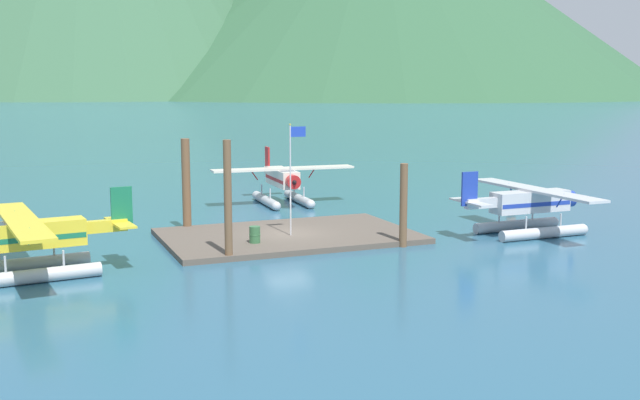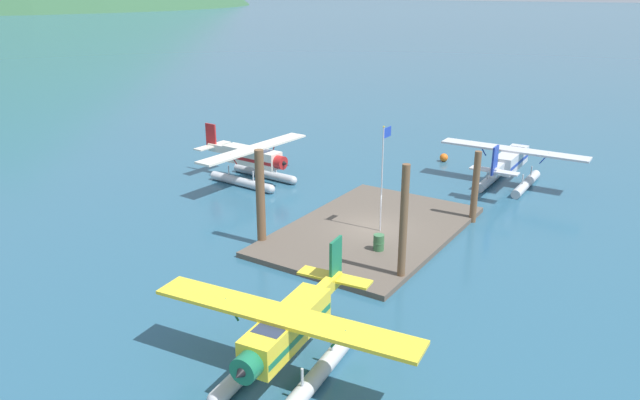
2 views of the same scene
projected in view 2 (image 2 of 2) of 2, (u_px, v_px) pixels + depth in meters
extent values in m
plane|color=#285670|center=(371.00, 233.00, 35.17)|extent=(1200.00, 1200.00, 0.00)
cube|color=brown|center=(371.00, 230.00, 35.12)|extent=(13.88, 8.85, 0.30)
cylinder|color=brown|center=(403.00, 224.00, 28.44)|extent=(0.38, 0.38, 5.97)
cylinder|color=brown|center=(475.00, 187.00, 36.06)|extent=(0.41, 0.41, 4.48)
cylinder|color=brown|center=(260.00, 198.00, 32.68)|extent=(0.50, 0.50, 5.48)
cylinder|color=silver|center=(382.00, 181.00, 33.66)|extent=(0.08, 0.08, 6.09)
cube|color=#1E3DB2|center=(387.00, 132.00, 33.11)|extent=(0.90, 0.03, 0.56)
sphere|color=gold|center=(384.00, 127.00, 32.62)|extent=(0.10, 0.10, 0.10)
cylinder|color=#33663D|center=(379.00, 242.00, 32.00)|extent=(0.58, 0.58, 0.88)
torus|color=#33663D|center=(379.00, 242.00, 32.00)|extent=(0.62, 0.62, 0.04)
sphere|color=orange|center=(444.00, 158.00, 49.36)|extent=(0.68, 0.68, 0.68)
cylinder|color=#B7BABF|center=(492.00, 178.00, 44.08)|extent=(5.61, 0.69, 0.64)
sphere|color=#B7BABF|center=(503.00, 169.00, 46.31)|extent=(0.64, 0.64, 0.64)
cylinder|color=#B7BABF|center=(526.00, 184.00, 42.82)|extent=(5.61, 0.69, 0.64)
sphere|color=#B7BABF|center=(536.00, 174.00, 45.05)|extent=(0.64, 0.64, 0.64)
cylinder|color=#B7BABF|center=(497.00, 166.00, 44.81)|extent=(0.10, 0.10, 0.70)
cylinder|color=#B7BABF|center=(487.00, 174.00, 42.90)|extent=(0.10, 0.10, 0.70)
cylinder|color=#B7BABF|center=(531.00, 171.00, 43.55)|extent=(0.10, 0.10, 0.70)
cylinder|color=#B7BABF|center=(523.00, 179.00, 41.64)|extent=(0.10, 0.10, 0.70)
cube|color=silver|center=(511.00, 160.00, 42.91)|extent=(4.81, 1.28, 1.20)
cube|color=#1E389E|center=(511.00, 161.00, 42.94)|extent=(4.71, 1.30, 0.24)
cube|color=#283347|center=(516.00, 152.00, 43.65)|extent=(1.11, 1.06, 0.56)
cube|color=silver|center=(513.00, 150.00, 42.92)|extent=(1.49, 10.41, 0.14)
cylinder|color=#1E389E|center=(483.00, 150.00, 44.14)|extent=(0.09, 0.62, 0.84)
cylinder|color=#1E389E|center=(544.00, 159.00, 41.92)|extent=(0.09, 0.62, 0.84)
cylinder|color=#1E389E|center=(521.00, 151.00, 45.05)|extent=(0.61, 0.97, 0.96)
cone|color=black|center=(523.00, 150.00, 45.41)|extent=(0.35, 0.36, 0.36)
cube|color=silver|center=(498.00, 169.00, 40.29)|extent=(2.20, 0.46, 0.56)
cube|color=#1E389E|center=(495.00, 160.00, 39.29)|extent=(1.00, 0.13, 1.90)
cube|color=silver|center=(494.00, 171.00, 39.62)|extent=(0.83, 3.21, 0.10)
cylinder|color=#B7BABF|center=(264.00, 174.00, 45.19)|extent=(0.95, 5.63, 0.64)
sphere|color=#B7BABF|center=(293.00, 180.00, 43.64)|extent=(0.64, 0.64, 0.64)
cylinder|color=#B7BABF|center=(241.00, 182.00, 43.29)|extent=(0.95, 5.63, 0.64)
sphere|color=#B7BABF|center=(271.00, 189.00, 41.74)|extent=(0.64, 0.64, 0.64)
cylinder|color=#B7BABF|center=(276.00, 168.00, 44.30)|extent=(0.10, 0.10, 0.70)
cylinder|color=#B7BABF|center=(252.00, 163.00, 45.63)|extent=(0.10, 0.10, 0.70)
cylinder|color=#B7BABF|center=(253.00, 176.00, 42.40)|extent=(0.10, 0.10, 0.70)
cylinder|color=#B7BABF|center=(229.00, 170.00, 43.72)|extent=(0.10, 0.10, 0.70)
cube|color=silver|center=(252.00, 157.00, 43.69)|extent=(1.50, 4.86, 1.20)
cube|color=#B21E1E|center=(252.00, 158.00, 43.73)|extent=(1.52, 4.77, 0.24)
cube|color=#283347|center=(263.00, 154.00, 42.98)|extent=(1.11, 1.16, 0.56)
cube|color=silver|center=(255.00, 148.00, 43.30)|extent=(10.46, 1.97, 0.14)
cylinder|color=#B21E1E|center=(274.00, 147.00, 45.09)|extent=(0.63, 0.11, 0.84)
cylinder|color=#B21E1E|center=(234.00, 159.00, 41.74)|extent=(0.63, 0.11, 0.84)
cylinder|color=#B21E1E|center=(280.00, 163.00, 42.20)|extent=(0.99, 0.65, 0.96)
cone|color=black|center=(285.00, 164.00, 41.95)|extent=(0.38, 0.37, 0.36)
cube|color=silver|center=(220.00, 149.00, 45.46)|extent=(0.56, 2.22, 0.56)
cube|color=#B21E1E|center=(211.00, 136.00, 45.67)|extent=(0.17, 1.01, 1.90)
cube|color=silver|center=(212.00, 146.00, 45.87)|extent=(3.24, 0.97, 0.10)
cylinder|color=#B7BABF|center=(318.00, 375.00, 21.78)|extent=(5.64, 1.26, 0.64)
cylinder|color=#B7BABF|center=(259.00, 357.00, 22.83)|extent=(5.64, 1.26, 0.64)
sphere|color=#B7BABF|center=(216.00, 399.00, 20.47)|extent=(0.64, 0.64, 0.64)
cylinder|color=#B7BABF|center=(302.00, 377.00, 20.54)|extent=(0.10, 0.10, 0.70)
cylinder|color=#B7BABF|center=(332.00, 342.00, 22.57)|extent=(0.10, 0.10, 0.70)
cylinder|color=#B7BABF|center=(241.00, 358.00, 21.59)|extent=(0.10, 0.10, 0.70)
cylinder|color=#B7BABF|center=(275.00, 327.00, 23.62)|extent=(0.10, 0.10, 0.70)
cube|color=yellow|center=(287.00, 328.00, 21.76)|extent=(4.91, 1.76, 1.20)
cube|color=#196B47|center=(287.00, 330.00, 21.79)|extent=(4.81, 1.77, 0.24)
cube|color=#283347|center=(272.00, 335.00, 20.74)|extent=(1.21, 1.17, 0.56)
cube|color=yellow|center=(283.00, 316.00, 21.28)|extent=(2.55, 10.49, 0.14)
cylinder|color=#196B47|center=(339.00, 339.00, 20.47)|extent=(0.15, 0.63, 0.84)
cylinder|color=#196B47|center=(232.00, 310.00, 22.32)|extent=(0.15, 0.63, 0.84)
cylinder|color=#196B47|center=(246.00, 368.00, 19.48)|extent=(0.70, 1.02, 0.96)
cone|color=black|center=(239.00, 375.00, 19.11)|extent=(0.39, 0.40, 0.36)
cube|color=yellow|center=(326.00, 288.00, 24.47)|extent=(2.24, 0.68, 0.56)
cube|color=#196B47|center=(336.00, 260.00, 24.94)|extent=(1.01, 0.23, 1.90)
cube|color=yellow|center=(334.00, 277.00, 25.11)|extent=(1.15, 3.27, 0.10)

